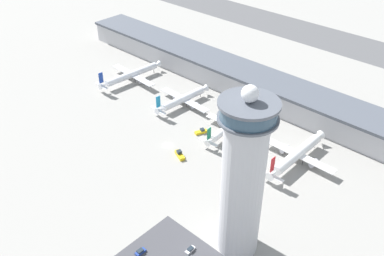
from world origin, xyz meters
The scene contains 13 objects.
ground_plane centered at (0.00, 0.00, 0.00)m, with size 1000.00×1000.00×0.00m, color gray.
terminal_building centered at (0.00, 70.00, 7.34)m, with size 269.34×25.00×14.48m.
runway_strip centered at (0.00, 180.13, 0.00)m, with size 404.02×44.00×0.01m, color #515154.
control_tower centered at (64.32, -26.47, 32.81)m, with size 18.99×18.99×67.55m.
airplane_gate_alpha centered at (-64.95, 32.56, 4.66)m, with size 38.42×46.10×13.37m.
airplane_gate_bravo centered at (-21.12, 33.29, 4.05)m, with size 36.21×38.65×12.92m.
airplane_gate_charlie centered at (15.86, 31.08, 4.19)m, with size 32.01×41.88×12.38m.
airplane_gate_delta centered at (53.93, 31.82, 4.58)m, with size 37.74×44.27×14.38m.
service_truck_catering centered at (10.77, -2.21, 1.02)m, with size 7.84×5.26×2.93m.
service_truck_fuel centered at (5.16, 19.56, 0.85)m, with size 4.45×7.03×2.46m.
service_truck_baggage centered at (29.74, 34.46, 0.83)m, with size 6.39×6.69×2.41m.
car_red_hatchback centered at (40.58, -53.41, 0.60)m, with size 2.01×4.23×1.56m.
car_black_suv centered at (53.29, -40.25, 0.53)m, with size 1.88×4.33×1.36m.
Camera 1 is at (125.52, -117.04, 125.60)m, focal length 40.00 mm.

